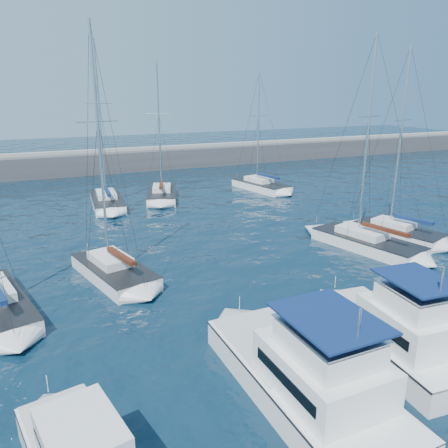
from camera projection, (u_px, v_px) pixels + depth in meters
name	position (u px, v px, depth m)	size (l,w,h in m)	color
ground	(335.00, 314.00, 24.38)	(220.00, 220.00, 0.00)	black
breakwater	(129.00, 163.00, 69.40)	(160.00, 6.00, 4.45)	#424244
motor_yacht_port_inner	(309.00, 377.00, 17.18)	(4.08, 10.29, 4.69)	white
motor_yacht_stbd_inner	(396.00, 334.00, 20.27)	(4.14, 8.97, 4.69)	white
sailboat_mid_b	(114.00, 270.00, 28.96)	(4.80, 8.06, 16.34)	silver
sailboat_mid_d	(367.00, 242.00, 34.46)	(5.09, 9.23, 16.32)	silver
sailboat_mid_e	(397.00, 233.00, 36.75)	(5.02, 7.83, 15.64)	silver
sailboat_back_a	(107.00, 201.00, 47.19)	(3.73, 8.87, 17.32)	white
sailboat_back_b	(162.00, 195.00, 50.33)	(5.38, 8.26, 15.37)	silver
sailboat_back_c	(261.00, 186.00, 55.19)	(4.71, 8.71, 14.55)	white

